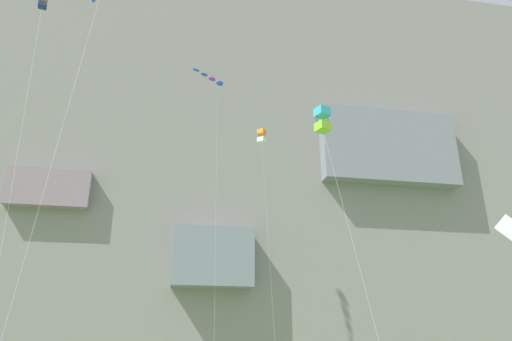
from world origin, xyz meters
TOP-DOWN VIEW (x-y plane):
  - cliff_face at (0.07, 55.97)m, footprint 180.00×27.78m
  - kite_box_mid_right at (4.66, 17.00)m, footprint 2.50×3.93m
  - kite_windsock_upper_right at (-1.32, 34.96)m, footprint 3.69×3.38m
  - kite_box_mid_left at (-15.19, 21.08)m, footprint 2.62×5.31m
  - kite_box_near_cliff at (3.74, 33.28)m, footprint 1.39×2.80m

SIDE VIEW (x-z plane):
  - kite_box_mid_right at x=4.66m, z-range 8.50..27.25m
  - kite_box_near_cliff at x=3.74m, z-range 11.64..36.58m
  - cliff_face at x=0.07m, z-range -0.01..55.32m
  - kite_box_mid_left at x=-15.19m, z-range 13.47..42.13m
  - kite_windsock_upper_right at x=-1.32m, z-range 15.40..47.16m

